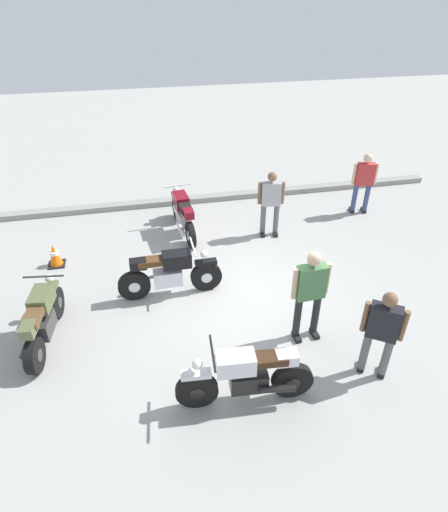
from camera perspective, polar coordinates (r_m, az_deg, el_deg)
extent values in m
plane|color=#9E9E99|center=(8.67, 2.03, -5.75)|extent=(40.00, 40.00, 0.00)
cube|color=gray|center=(12.47, -3.04, 7.64)|extent=(14.00, 0.30, 0.15)
cylinder|color=black|center=(6.65, -3.63, -17.45)|extent=(0.65, 0.17, 0.64)
cylinder|color=black|center=(6.84, 9.07, -16.03)|extent=(0.65, 0.17, 0.64)
cylinder|color=black|center=(6.65, -3.63, -17.45)|extent=(0.23, 0.16, 0.22)
cylinder|color=black|center=(6.84, 9.07, -16.03)|extent=(0.23, 0.16, 0.22)
cube|color=black|center=(6.63, 3.30, -16.22)|extent=(0.58, 0.32, 0.32)
cube|color=silver|center=(6.31, 1.57, -14.06)|extent=(0.58, 0.36, 0.30)
cube|color=silver|center=(6.38, -3.75, -15.45)|extent=(0.45, 0.19, 0.08)
cube|color=#382314|center=(6.36, 5.70, -13.48)|extent=(0.62, 0.31, 0.12)
cube|color=silver|center=(6.44, 8.36, -13.27)|extent=(0.34, 0.24, 0.18)
cylinder|color=black|center=(6.63, 7.12, -17.17)|extent=(0.56, 0.15, 0.16)
cylinder|color=black|center=(6.10, -1.53, -12.77)|extent=(0.09, 0.70, 0.04)
sphere|color=silver|center=(6.23, -3.58, -14.22)|extent=(0.16, 0.16, 0.16)
cylinder|color=black|center=(11.42, -6.31, 6.32)|extent=(0.19, 0.65, 0.64)
cylinder|color=black|center=(10.18, -4.47, 2.83)|extent=(0.19, 0.65, 0.64)
cylinder|color=silver|center=(11.42, -6.31, 6.32)|extent=(0.16, 0.24, 0.22)
cylinder|color=silver|center=(10.18, -4.47, 2.83)|extent=(0.16, 0.24, 0.22)
cube|color=silver|center=(10.70, -5.40, 5.03)|extent=(0.34, 0.59, 0.32)
cube|color=maroon|center=(10.70, -5.77, 7.39)|extent=(0.38, 0.59, 0.30)
cube|color=maroon|center=(11.27, -6.42, 7.91)|extent=(0.21, 0.45, 0.08)
cube|color=black|center=(10.29, -5.19, 6.46)|extent=(0.32, 0.62, 0.12)
cube|color=maroon|center=(10.04, -4.77, 5.63)|extent=(0.25, 0.34, 0.18)
cylinder|color=silver|center=(10.35, -5.78, 3.65)|extent=(0.17, 0.57, 0.16)
cylinder|color=silver|center=(10.89, -6.26, 9.29)|extent=(0.70, 0.11, 0.04)
sphere|color=silver|center=(11.16, -6.45, 8.78)|extent=(0.16, 0.16, 0.16)
cylinder|color=black|center=(8.75, -2.38, -2.72)|extent=(0.64, 0.13, 0.64)
cylinder|color=black|center=(8.67, -11.86, -3.90)|extent=(0.64, 0.13, 0.64)
cylinder|color=silver|center=(8.75, -2.38, -2.72)|extent=(0.23, 0.14, 0.22)
cylinder|color=silver|center=(8.67, -11.86, -3.90)|extent=(0.23, 0.14, 0.22)
cube|color=silver|center=(8.62, -7.47, -2.83)|extent=(0.56, 0.29, 0.32)
cube|color=black|center=(8.40, -6.32, -0.45)|extent=(0.56, 0.33, 0.30)
cube|color=black|center=(8.55, -2.44, -0.83)|extent=(0.44, 0.16, 0.08)
cube|color=#4C2D19|center=(8.37, -9.38, -0.71)|extent=(0.60, 0.27, 0.12)
cube|color=black|center=(8.38, -11.40, -1.07)|extent=(0.32, 0.22, 0.18)
cylinder|color=silver|center=(8.78, -10.17, -2.77)|extent=(0.56, 0.11, 0.16)
cylinder|color=silver|center=(8.30, -4.16, 1.26)|extent=(0.04, 0.70, 0.04)
sphere|color=silver|center=(8.44, -2.64, 0.28)|extent=(0.16, 0.16, 0.16)
cylinder|color=black|center=(8.71, -21.55, -5.80)|extent=(0.24, 0.62, 0.60)
cylinder|color=black|center=(7.76, -23.92, -12.04)|extent=(0.24, 0.62, 0.60)
cylinder|color=#333333|center=(8.71, -21.55, -5.80)|extent=(0.21, 0.23, 0.21)
cylinder|color=#333333|center=(7.76, -23.92, -12.04)|extent=(0.21, 0.23, 0.21)
cube|color=#333333|center=(8.12, -22.89, -8.44)|extent=(0.35, 0.59, 0.32)
cube|color=#515B38|center=(8.03, -23.15, -5.35)|extent=(0.39, 0.60, 0.30)
cube|color=#515B38|center=(8.52, -22.00, -4.06)|extent=(0.22, 0.46, 0.08)
cube|color=brown|center=(7.69, -24.04, -7.31)|extent=(0.34, 0.63, 0.12)
cube|color=#515B38|center=(7.49, -24.62, -8.90)|extent=(0.26, 0.35, 0.18)
cylinder|color=#333333|center=(7.94, -24.73, -10.60)|extent=(0.18, 0.57, 0.16)
cylinder|color=#333333|center=(8.14, -22.93, -2.53)|extent=(0.70, 0.13, 0.04)
sphere|color=silver|center=(8.42, -22.26, -2.77)|extent=(0.16, 0.16, 0.16)
cylinder|color=#59595B|center=(7.39, 20.74, -12.59)|extent=(0.18, 0.18, 0.82)
cube|color=black|center=(7.69, 20.22, -14.23)|extent=(0.23, 0.27, 0.08)
cylinder|color=#59595B|center=(7.37, 18.21, -12.08)|extent=(0.18, 0.18, 0.82)
cube|color=black|center=(7.67, 17.78, -13.74)|extent=(0.23, 0.27, 0.08)
cube|color=black|center=(6.92, 20.55, -8.24)|extent=(0.50, 0.44, 0.58)
cylinder|color=brown|center=(6.93, 22.83, -8.58)|extent=(0.13, 0.13, 0.55)
cylinder|color=brown|center=(6.90, 18.32, -7.66)|extent=(0.13, 0.13, 0.55)
sphere|color=brown|center=(6.66, 21.26, -5.43)|extent=(0.22, 0.22, 0.22)
cylinder|color=#384772|center=(12.29, 18.44, 7.25)|extent=(0.15, 0.15, 0.83)
cube|color=black|center=(12.49, 18.07, 5.84)|extent=(0.15, 0.28, 0.08)
cylinder|color=#384772|center=(12.19, 16.96, 7.32)|extent=(0.15, 0.15, 0.83)
cube|color=black|center=(12.40, 16.61, 5.89)|extent=(0.15, 0.28, 0.08)
cube|color=#B23333|center=(11.96, 18.28, 10.33)|extent=(0.50, 0.31, 0.59)
cylinder|color=#D8AD8C|center=(12.04, 19.57, 10.32)|extent=(0.11, 0.11, 0.55)
cylinder|color=#D8AD8C|center=(11.87, 16.99, 10.48)|extent=(0.11, 0.11, 0.55)
sphere|color=#D8AD8C|center=(11.81, 18.65, 12.26)|extent=(0.22, 0.22, 0.22)
cylinder|color=#59595B|center=(10.66, 5.22, 4.85)|extent=(0.15, 0.15, 0.82)
cube|color=black|center=(10.79, 5.15, 2.97)|extent=(0.15, 0.27, 0.08)
cylinder|color=#59595B|center=(10.70, 6.94, 4.86)|extent=(0.15, 0.15, 0.82)
cube|color=black|center=(10.83, 6.86, 2.99)|extent=(0.15, 0.27, 0.08)
cube|color=#99999E|center=(10.37, 6.31, 8.25)|extent=(0.49, 0.30, 0.58)
cylinder|color=brown|center=(10.33, 4.78, 8.34)|extent=(0.10, 0.10, 0.55)
cylinder|color=brown|center=(10.40, 7.83, 8.33)|extent=(0.10, 0.10, 0.55)
sphere|color=brown|center=(10.20, 6.46, 10.45)|extent=(0.22, 0.22, 0.22)
cylinder|color=#262628|center=(7.68, 9.73, -8.13)|extent=(0.14, 0.14, 0.88)
cube|color=black|center=(7.91, 9.63, -10.59)|extent=(0.11, 0.26, 0.08)
cylinder|color=#262628|center=(7.81, 12.09, -7.63)|extent=(0.14, 0.14, 0.88)
cube|color=black|center=(8.03, 11.94, -10.06)|extent=(0.11, 0.26, 0.08)
cube|color=#4C7F4C|center=(7.28, 11.54, -3.40)|extent=(0.51, 0.25, 0.62)
cylinder|color=#D8AD8C|center=(7.15, 9.43, -3.67)|extent=(0.09, 0.09, 0.59)
cylinder|color=#D8AD8C|center=(7.39, 13.61, -2.91)|extent=(0.09, 0.09, 0.59)
sphere|color=#D8AD8C|center=(7.02, 11.95, -0.37)|extent=(0.24, 0.24, 0.24)
cube|color=black|center=(10.35, -21.36, -1.03)|extent=(0.36, 0.36, 0.03)
cone|color=orange|center=(10.22, -21.65, 0.20)|extent=(0.28, 0.28, 0.50)
cylinder|color=white|center=(10.20, -21.70, 0.39)|extent=(0.19, 0.19, 0.08)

